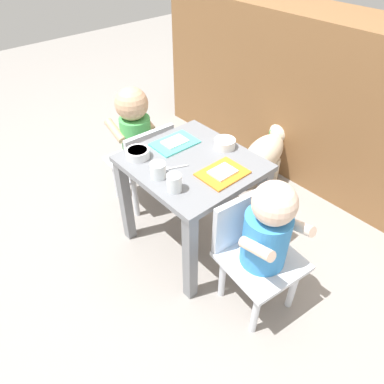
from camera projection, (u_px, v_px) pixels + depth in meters
name	position (u px, v px, depth m)	size (l,w,h in m)	color
ground_plane	(192.00, 240.00, 1.78)	(7.00, 7.00, 0.00)	gray
kitchen_cabinet_back	(322.00, 100.00, 1.98)	(2.14, 0.39, 0.89)	brown
dining_table	(192.00, 180.00, 1.54)	(0.52, 0.48, 0.48)	slate
seated_child_left	(137.00, 135.00, 1.77)	(0.29, 0.29, 0.65)	silver
seated_child_right	(264.00, 233.00, 1.28)	(0.31, 0.31, 0.63)	silver
dog	(267.00, 150.00, 2.02)	(0.25, 0.48, 0.32)	beige
food_tray_left	(175.00, 143.00, 1.57)	(0.14, 0.19, 0.02)	#4CC6BC
food_tray_right	(223.00, 173.00, 1.40)	(0.14, 0.18, 0.02)	orange
water_cup_left	(174.00, 184.00, 1.31)	(0.06, 0.06, 0.07)	white
water_cup_right	(158.00, 171.00, 1.38)	(0.06, 0.06, 0.06)	white
veggie_bowl_far	(138.00, 153.00, 1.49)	(0.10, 0.10, 0.04)	white
veggie_bowl_near	(225.00, 143.00, 1.54)	(0.09, 0.09, 0.04)	white
spoon_by_left_tray	(173.00, 167.00, 1.44)	(0.05, 0.10, 0.01)	silver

